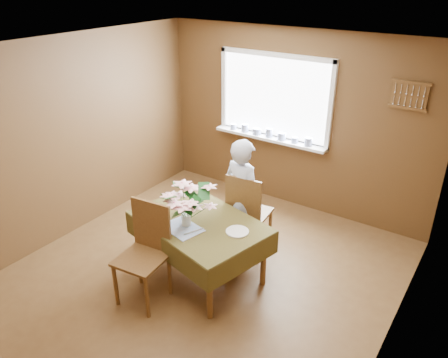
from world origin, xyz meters
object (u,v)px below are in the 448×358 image
Objects in this scene: chair_far at (247,211)px; chair_near at (146,249)px; seated_woman at (242,198)px; flower_bouquet at (185,201)px; dining_table at (199,227)px.

chair_near is at bearing 64.69° from chair_far.
chair_far is 0.18m from seated_woman.
seated_woman reaches higher than flower_bouquet.
seated_woman is 2.85× the size of flower_bouquet.
seated_woman is at bearing 24.23° from chair_far.
flower_bouquet is at bearing -98.52° from dining_table.
chair_near is 2.07× the size of flower_bouquet.
dining_table is 0.67m from seated_woman.
seated_woman reaches higher than dining_table.
chair_far reaches higher than dining_table.
chair_near reaches higher than dining_table.
flower_bouquet is at bearing 66.16° from chair_far.
dining_table is 1.52× the size of chair_near.
flower_bouquet reaches higher than dining_table.
chair_near is at bearing -111.78° from flower_bouquet.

